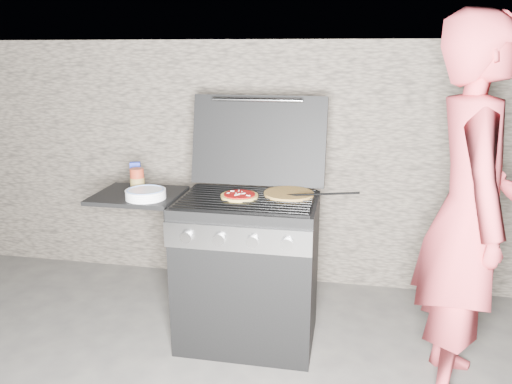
% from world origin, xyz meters
% --- Properties ---
extents(ground, '(50.00, 50.00, 0.00)m').
position_xyz_m(ground, '(0.00, 0.00, 0.00)').
color(ground, '#413E3C').
extents(stone_wall, '(8.00, 0.35, 1.80)m').
position_xyz_m(stone_wall, '(0.00, 1.05, 0.90)').
color(stone_wall, '#766A5A').
rests_on(stone_wall, ground).
extents(gas_grill, '(1.34, 0.79, 0.91)m').
position_xyz_m(gas_grill, '(-0.25, 0.00, 0.46)').
color(gas_grill, black).
rests_on(gas_grill, ground).
extents(pizza_topped, '(0.28, 0.28, 0.02)m').
position_xyz_m(pizza_topped, '(-0.05, 0.01, 0.92)').
color(pizza_topped, tan).
rests_on(pizza_topped, gas_grill).
extents(pizza_plain, '(0.36, 0.36, 0.02)m').
position_xyz_m(pizza_plain, '(0.23, 0.11, 0.92)').
color(pizza_plain, '#E8AF53').
rests_on(pizza_plain, gas_grill).
extents(sauce_jar, '(0.10, 0.10, 0.13)m').
position_xyz_m(sauce_jar, '(-0.71, 0.09, 0.97)').
color(sauce_jar, maroon).
rests_on(sauce_jar, gas_grill).
extents(blue_carton, '(0.07, 0.06, 0.14)m').
position_xyz_m(blue_carton, '(-0.78, 0.22, 0.97)').
color(blue_carton, '#2132AC').
rests_on(blue_carton, gas_grill).
extents(plate_stack, '(0.27, 0.27, 0.05)m').
position_xyz_m(plate_stack, '(-0.58, -0.09, 0.93)').
color(plate_stack, white).
rests_on(plate_stack, gas_grill).
extents(person, '(0.47, 0.71, 1.91)m').
position_xyz_m(person, '(1.15, -0.21, 0.96)').
color(person, '#BF3B43').
rests_on(person, ground).
extents(tongs, '(0.44, 0.16, 0.09)m').
position_xyz_m(tongs, '(0.41, 0.00, 0.96)').
color(tongs, black).
rests_on(tongs, gas_grill).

